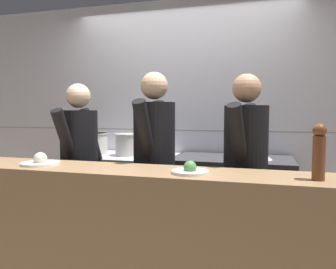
# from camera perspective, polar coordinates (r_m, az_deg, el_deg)

# --- Properties ---
(wall_back_tiled) EXTENTS (8.00, 0.06, 2.60)m
(wall_back_tiled) POSITION_cam_1_polar(r_m,az_deg,el_deg) (3.71, 2.77, 3.12)
(wall_back_tiled) COLOR silver
(wall_back_tiled) RESTS_ON ground_plane
(oven_range) EXTENTS (1.01, 0.71, 0.89)m
(oven_range) POSITION_cam_1_polar(r_m,az_deg,el_deg) (3.61, -7.08, -10.63)
(oven_range) COLOR maroon
(oven_range) RESTS_ON ground_plane
(prep_counter) EXTENTS (1.12, 0.65, 0.91)m
(prep_counter) POSITION_cam_1_polar(r_m,az_deg,el_deg) (3.35, 11.24, -11.79)
(prep_counter) COLOR #38383D
(prep_counter) RESTS_ON ground_plane
(pass_counter) EXTENTS (3.06, 0.45, 0.98)m
(pass_counter) POSITION_cam_1_polar(r_m,az_deg,el_deg) (2.34, -4.87, -18.02)
(pass_counter) COLOR #93704C
(pass_counter) RESTS_ON ground_plane
(stock_pot) EXTENTS (0.25, 0.25, 0.23)m
(stock_pot) POSITION_cam_1_polar(r_m,az_deg,el_deg) (3.64, -12.39, -1.47)
(stock_pot) COLOR beige
(stock_pot) RESTS_ON oven_range
(sauce_pot) EXTENTS (0.26, 0.26, 0.23)m
(sauce_pot) POSITION_cam_1_polar(r_m,az_deg,el_deg) (3.49, -7.15, -1.66)
(sauce_pot) COLOR beige
(sauce_pot) RESTS_ON oven_range
(braising_pot) EXTENTS (0.32, 0.32, 0.14)m
(braising_pot) POSITION_cam_1_polar(r_m,az_deg,el_deg) (3.42, -2.46, -2.49)
(braising_pot) COLOR #2D2D33
(braising_pot) RESTS_ON oven_range
(mixing_bowl_steel) EXTENTS (0.21, 0.21, 0.08)m
(mixing_bowl_steel) POSITION_cam_1_polar(r_m,az_deg,el_deg) (3.20, 15.92, -3.46)
(mixing_bowl_steel) COLOR #B7BABF
(mixing_bowl_steel) RESTS_ON prep_counter
(plated_dish_main) EXTENTS (0.27, 0.27, 0.10)m
(plated_dish_main) POSITION_cam_1_polar(r_m,az_deg,el_deg) (2.55, -21.32, -4.43)
(plated_dish_main) COLOR white
(plated_dish_main) RESTS_ON pass_counter
(plated_dish_appetiser) EXTENTS (0.23, 0.23, 0.08)m
(plated_dish_appetiser) POSITION_cam_1_polar(r_m,az_deg,el_deg) (2.06, 3.86, -6.23)
(plated_dish_appetiser) COLOR white
(plated_dish_appetiser) RESTS_ON pass_counter
(pepper_mill) EXTENTS (0.08, 0.08, 0.32)m
(pepper_mill) POSITION_cam_1_polar(r_m,az_deg,el_deg) (2.02, 24.82, -2.57)
(pepper_mill) COLOR brown
(pepper_mill) RESTS_ON pass_counter
(chef_head_cook) EXTENTS (0.34, 0.70, 1.61)m
(chef_head_cook) POSITION_cam_1_polar(r_m,az_deg,el_deg) (3.03, -15.15, -5.01)
(chef_head_cook) COLOR black
(chef_head_cook) RESTS_ON ground_plane
(chef_sous) EXTENTS (0.36, 0.73, 1.68)m
(chef_sous) POSITION_cam_1_polar(r_m,az_deg,el_deg) (2.71, -2.36, -5.01)
(chef_sous) COLOR black
(chef_sous) RESTS_ON ground_plane
(chef_line) EXTENTS (0.40, 0.72, 1.65)m
(chef_line) POSITION_cam_1_polar(r_m,az_deg,el_deg) (2.61, 13.31, -5.92)
(chef_line) COLOR black
(chef_line) RESTS_ON ground_plane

